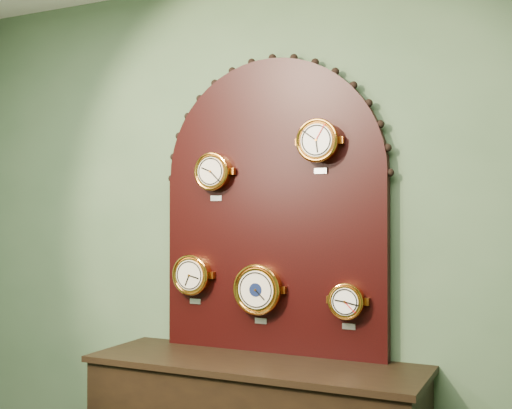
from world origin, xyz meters
The scene contains 7 objects.
wall_back centered at (0.00, 2.50, 1.40)m, with size 4.00×4.00×0.00m, color #486545.
display_board centered at (0.00, 2.45, 1.63)m, with size 1.26×0.06×1.53m.
roman_clock centered at (-0.31, 2.38, 1.75)m, with size 0.20×0.08×0.25m.
arabic_clock centered at (0.27, 2.38, 1.89)m, with size 0.21×0.08×0.27m.
hygrometer centered at (-0.44, 2.38, 1.21)m, with size 0.22×0.08×0.27m.
barometer centered at (-0.05, 2.38, 1.15)m, with size 0.26×0.08×0.31m.
tide_clock centered at (0.41, 2.38, 1.12)m, with size 0.18×0.08×0.23m.
Camera 1 is at (1.32, -0.57, 1.54)m, focal length 45.25 mm.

